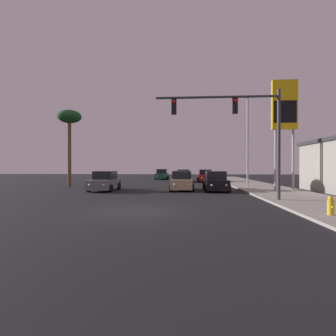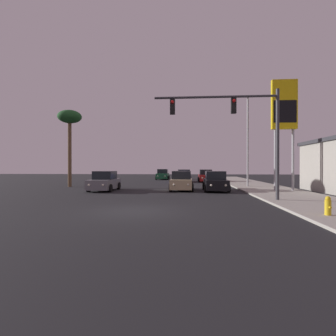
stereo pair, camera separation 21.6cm
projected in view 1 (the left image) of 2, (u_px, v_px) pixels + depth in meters
The scene contains 13 objects.
ground_plane at pixel (137, 211), 12.15m from camera, with size 120.00×120.00×0.00m, color black.
sidewalk_right at pixel (274, 191), 21.48m from camera, with size 5.00×60.00×0.12m.
car_grey at pixel (105, 182), 22.50m from camera, with size 2.04×4.31×1.68m.
car_green at pixel (162, 175), 42.46m from camera, with size 2.04×4.31×1.68m.
car_red at pixel (205, 176), 35.80m from camera, with size 2.04×4.32×1.68m.
car_blue at pixel (183, 176), 35.81m from camera, with size 2.04×4.32×1.68m.
car_black at pixel (216, 182), 22.28m from camera, with size 2.04×4.32×1.68m.
car_tan at pixel (182, 181), 23.00m from camera, with size 2.04×4.32×1.68m.
traffic_light_mast at pixel (243, 122), 15.52m from camera, with size 7.36×0.36×6.50m.
street_lamp at pixel (246, 136), 25.97m from camera, with size 1.74×0.24×9.00m.
gas_station_sign at pixel (284, 111), 21.34m from camera, with size 2.00×0.42×9.00m.
fire_hydrant at pixel (330, 206), 10.50m from camera, with size 0.24×0.34×0.76m.
palm_tree_near at pixel (69, 120), 26.73m from camera, with size 2.40×2.40×7.86m.
Camera 1 is at (2.25, -12.01, 2.05)m, focal length 28.00 mm.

